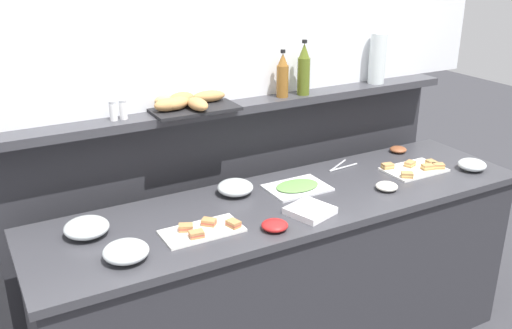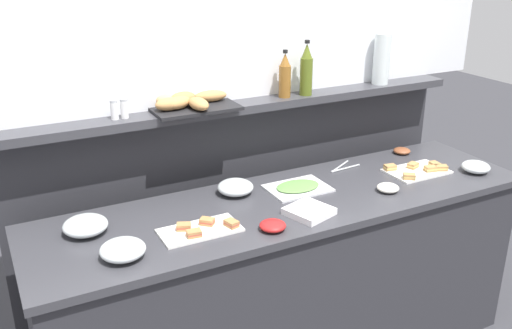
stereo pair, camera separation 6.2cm
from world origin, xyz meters
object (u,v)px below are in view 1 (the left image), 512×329
Objects in this scene: cold_cuts_platter at (297,187)px; condiment_bowl_dark at (387,186)px; serving_tongs at (340,167)px; bread_basket at (186,103)px; water_carafe at (377,58)px; salt_shaker at (113,111)px; condiment_bowl_cream at (275,225)px; glass_bowl_large at (126,252)px; vinegar_bottle_amber at (283,76)px; glass_bowl_small at (472,165)px; pepper_shaker at (123,110)px; glass_bowl_extra at (87,228)px; olive_oil_bottle at (304,70)px; sandwich_platter_rear at (203,230)px; condiment_bowl_red at (398,149)px; napkin_stack at (310,211)px; sandwich_platter_front at (415,169)px; glass_bowl_medium at (235,188)px.

condiment_bowl_dark reaches higher than cold_cuts_platter.
serving_tongs is 0.87m from bread_basket.
serving_tongs is 0.65m from water_carafe.
condiment_bowl_cream is at bearing -54.67° from salt_shaker.
vinegar_bottle_amber reaches higher than glass_bowl_large.
glass_bowl_large is at bearing -179.81° from glass_bowl_small.
pepper_shaker is at bearing 122.57° from condiment_bowl_cream.
glass_bowl_extra is 1.31m from olive_oil_bottle.
bread_basket is at bearing 73.31° from sandwich_platter_rear.
serving_tongs is at bearing 16.06° from glass_bowl_large.
pepper_shaker reaches higher than bread_basket.
water_carafe is at bearing 103.52° from condiment_bowl_red.
bread_basket is at bearing 118.23° from napkin_stack.
condiment_bowl_cream reaches higher than serving_tongs.
bread_basket is (-1.05, 0.43, 0.38)m from sandwich_platter_front.
sandwich_platter_front is 1.81× the size of glass_bowl_large.
glass_bowl_large is at bearing -130.42° from bread_basket.
olive_oil_bottle is (-0.68, 0.54, 0.46)m from glass_bowl_small.
sandwich_platter_rear is 1.19× the size of water_carafe.
glass_bowl_extra is at bearing 170.16° from condiment_bowl_dark.
vinegar_bottle_amber is 0.61m from water_carafe.
olive_oil_bottle reaches higher than condiment_bowl_red.
water_carafe is at bearing 56.75° from condiment_bowl_dark.
vinegar_bottle_amber is at bearing 165.25° from condiment_bowl_red.
glass_bowl_medium is 1.13m from water_carafe.
cold_cuts_platter is at bearing -1.03° from glass_bowl_extra.
condiment_bowl_cream is at bearing -168.10° from sandwich_platter_front.
glass_bowl_medium is 1.61× the size of condiment_bowl_dark.
glass_bowl_extra reaches higher than cold_cuts_platter.
water_carafe is (0.61, 0.01, 0.03)m from vinegar_bottle_amber.
condiment_bowl_cream reaches higher than cold_cuts_platter.
water_carafe is (1.28, 0.51, 0.48)m from sandwich_platter_rear.
serving_tongs is at bearing 18.28° from sandwich_platter_rear.
cold_cuts_platter is 0.36m from serving_tongs.
olive_oil_bottle reaches higher than glass_bowl_small.
condiment_bowl_cream is 1.25× the size of pepper_shaker.
glass_bowl_small is at bearing -7.48° from glass_bowl_extra.
pepper_shaker is (-1.04, 0.21, 0.40)m from serving_tongs.
glass_bowl_small reaches higher than condiment_bowl_cream.
glass_bowl_large reaches higher than condiment_bowl_dark.
condiment_bowl_dark is at bearing -35.52° from bread_basket.
glass_bowl_small is 1.21m from condiment_bowl_cream.
sandwich_platter_front is 2.80× the size of condiment_bowl_cream.
sandwich_platter_rear is at bearing -136.32° from glass_bowl_medium.
bread_basket is at bearing 117.02° from glass_bowl_medium.
serving_tongs is at bearing 148.45° from glass_bowl_small.
salt_shaker is (-1.65, 0.56, 0.38)m from glass_bowl_small.
vinegar_bottle_amber is (-0.25, 0.54, 0.44)m from condiment_bowl_dark.
sandwich_platter_front is 1.63m from glass_bowl_extra.
condiment_bowl_cream is 1.25× the size of salt_shaker.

